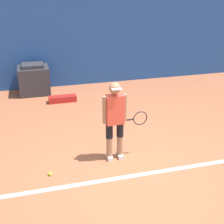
{
  "coord_description": "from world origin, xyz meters",
  "views": [
    {
      "loc": [
        -1.68,
        -4.65,
        3.4
      ],
      "look_at": [
        -0.21,
        0.78,
        0.93
      ],
      "focal_mm": 50.0,
      "sensor_mm": 36.0,
      "label": 1
    }
  ],
  "objects_px": {
    "tennis_ball": "(50,174)",
    "equipment_bag": "(63,99)",
    "tennis_player": "(115,118)",
    "covered_chair": "(34,79)"
  },
  "relations": [
    {
      "from": "tennis_ball",
      "to": "equipment_bag",
      "type": "height_order",
      "value": "equipment_bag"
    },
    {
      "from": "tennis_player",
      "to": "equipment_bag",
      "type": "distance_m",
      "value": 3.53
    },
    {
      "from": "tennis_player",
      "to": "tennis_ball",
      "type": "distance_m",
      "value": 1.61
    },
    {
      "from": "equipment_bag",
      "to": "tennis_player",
      "type": "bearing_deg",
      "value": -78.94
    },
    {
      "from": "covered_chair",
      "to": "equipment_bag",
      "type": "distance_m",
      "value": 1.28
    },
    {
      "from": "covered_chair",
      "to": "equipment_bag",
      "type": "height_order",
      "value": "covered_chair"
    },
    {
      "from": "covered_chair",
      "to": "tennis_ball",
      "type": "bearing_deg",
      "value": -89.1
    },
    {
      "from": "covered_chair",
      "to": "equipment_bag",
      "type": "relative_size",
      "value": 1.17
    },
    {
      "from": "tennis_ball",
      "to": "equipment_bag",
      "type": "xyz_separation_m",
      "value": [
        0.67,
        3.65,
        0.06
      ]
    },
    {
      "from": "tennis_player",
      "to": "equipment_bag",
      "type": "relative_size",
      "value": 1.99
    }
  ]
}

